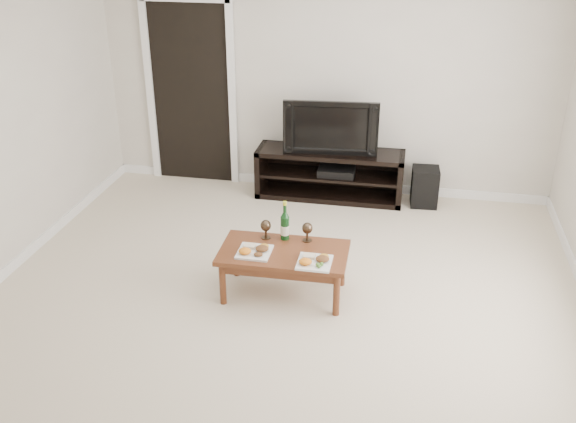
# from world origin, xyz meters

# --- Properties ---
(floor) EXTENTS (5.50, 5.50, 0.00)m
(floor) POSITION_xyz_m (0.00, 0.00, 0.00)
(floor) COLOR beige
(floor) RESTS_ON ground
(back_wall) EXTENTS (5.00, 0.04, 2.60)m
(back_wall) POSITION_xyz_m (0.00, 2.77, 1.30)
(back_wall) COLOR beige
(back_wall) RESTS_ON ground
(doorway) EXTENTS (0.90, 0.02, 2.05)m
(doorway) POSITION_xyz_m (-1.55, 2.73, 1.02)
(doorway) COLOR black
(doorway) RESTS_ON ground
(media_console) EXTENTS (1.62, 0.45, 0.55)m
(media_console) POSITION_xyz_m (0.10, 2.50, 0.28)
(media_console) COLOR black
(media_console) RESTS_ON ground
(television) EXTENTS (1.02, 0.21, 0.59)m
(television) POSITION_xyz_m (0.10, 2.50, 0.84)
(television) COLOR black
(television) RESTS_ON media_console
(av_receiver) EXTENTS (0.40, 0.31, 0.08)m
(av_receiver) POSITION_xyz_m (0.18, 2.48, 0.33)
(av_receiver) COLOR black
(av_receiver) RESTS_ON media_console
(subwoofer) EXTENTS (0.30, 0.30, 0.43)m
(subwoofer) POSITION_xyz_m (1.15, 2.49, 0.21)
(subwoofer) COLOR black
(subwoofer) RESTS_ON ground
(coffee_table) EXTENTS (1.07, 0.60, 0.42)m
(coffee_table) POSITION_xyz_m (-0.01, 0.44, 0.21)
(coffee_table) COLOR brown
(coffee_table) RESTS_ON ground
(plate_left) EXTENTS (0.27, 0.27, 0.07)m
(plate_left) POSITION_xyz_m (-0.24, 0.35, 0.45)
(plate_left) COLOR white
(plate_left) RESTS_ON coffee_table
(plate_right) EXTENTS (0.27, 0.27, 0.07)m
(plate_right) POSITION_xyz_m (0.27, 0.28, 0.45)
(plate_right) COLOR white
(plate_right) RESTS_ON coffee_table
(wine_bottle) EXTENTS (0.07, 0.07, 0.35)m
(wine_bottle) POSITION_xyz_m (-0.04, 0.64, 0.59)
(wine_bottle) COLOR #0E3413
(wine_bottle) RESTS_ON coffee_table
(goblet_left) EXTENTS (0.09, 0.09, 0.17)m
(goblet_left) POSITION_xyz_m (-0.20, 0.62, 0.51)
(goblet_left) COLOR #3D2F21
(goblet_left) RESTS_ON coffee_table
(goblet_right) EXTENTS (0.09, 0.09, 0.17)m
(goblet_right) POSITION_xyz_m (0.15, 0.64, 0.51)
(goblet_right) COLOR #3D2F21
(goblet_right) RESTS_ON coffee_table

